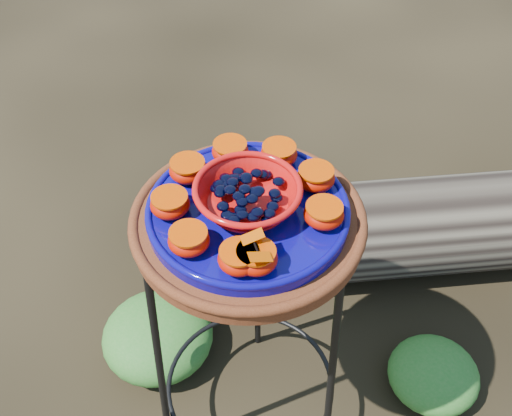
# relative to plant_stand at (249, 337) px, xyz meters

# --- Properties ---
(ground) EXTENTS (60.00, 60.00, 0.00)m
(ground) POSITION_rel_plant_stand_xyz_m (0.00, 0.00, -0.35)
(ground) COLOR black
(plant_stand) EXTENTS (0.44, 0.44, 0.70)m
(plant_stand) POSITION_rel_plant_stand_xyz_m (0.00, 0.00, 0.00)
(plant_stand) COLOR black
(plant_stand) RESTS_ON ground
(terracotta_saucer) EXTENTS (0.42, 0.42, 0.03)m
(terracotta_saucer) POSITION_rel_plant_stand_xyz_m (0.00, 0.00, 0.37)
(terracotta_saucer) COLOR #4D1F0B
(terracotta_saucer) RESTS_ON plant_stand
(cobalt_plate) EXTENTS (0.36, 0.36, 0.02)m
(cobalt_plate) POSITION_rel_plant_stand_xyz_m (0.00, 0.00, 0.40)
(cobalt_plate) COLOR #120B5D
(cobalt_plate) RESTS_ON terracotta_saucer
(red_bowl) EXTENTS (0.18, 0.18, 0.05)m
(red_bowl) POSITION_rel_plant_stand_xyz_m (0.00, 0.00, 0.43)
(red_bowl) COLOR red
(red_bowl) RESTS_ON cobalt_plate
(glass_gems) EXTENTS (0.14, 0.14, 0.02)m
(glass_gems) POSITION_rel_plant_stand_xyz_m (0.00, 0.00, 0.47)
(glass_gems) COLOR black
(glass_gems) RESTS_ON red_bowl
(orange_half_0) EXTENTS (0.07, 0.07, 0.04)m
(orange_half_0) POSITION_rel_plant_stand_xyz_m (0.03, -0.13, 0.43)
(orange_half_0) COLOR #B21101
(orange_half_0) RESTS_ON cobalt_plate
(orange_half_1) EXTENTS (0.07, 0.07, 0.04)m
(orange_half_1) POSITION_rel_plant_stand_xyz_m (0.13, -0.02, 0.43)
(orange_half_1) COLOR #B21101
(orange_half_1) RESTS_ON cobalt_plate
(orange_half_2) EXTENTS (0.07, 0.07, 0.04)m
(orange_half_2) POSITION_rel_plant_stand_xyz_m (0.12, 0.07, 0.43)
(orange_half_2) COLOR #B21101
(orange_half_2) RESTS_ON cobalt_plate
(orange_half_3) EXTENTS (0.07, 0.07, 0.04)m
(orange_half_3) POSITION_rel_plant_stand_xyz_m (0.05, 0.13, 0.43)
(orange_half_3) COLOR #B21101
(orange_half_3) RESTS_ON cobalt_plate
(orange_half_4) EXTENTS (0.07, 0.07, 0.04)m
(orange_half_4) POSITION_rel_plant_stand_xyz_m (-0.05, 0.13, 0.43)
(orange_half_4) COLOR #B21101
(orange_half_4) RESTS_ON cobalt_plate
(orange_half_5) EXTENTS (0.07, 0.07, 0.04)m
(orange_half_5) POSITION_rel_plant_stand_xyz_m (-0.12, 0.07, 0.43)
(orange_half_5) COLOR #B21101
(orange_half_5) RESTS_ON cobalt_plate
(orange_half_6) EXTENTS (0.07, 0.07, 0.04)m
(orange_half_6) POSITION_rel_plant_stand_xyz_m (-0.13, -0.02, 0.43)
(orange_half_6) COLOR #B21101
(orange_half_6) RESTS_ON cobalt_plate
(orange_half_7) EXTENTS (0.07, 0.07, 0.04)m
(orange_half_7) POSITION_rel_plant_stand_xyz_m (-0.09, -0.10, 0.43)
(orange_half_7) COLOR #B21101
(orange_half_7) RESTS_ON cobalt_plate
(orange_half_8) EXTENTS (0.07, 0.07, 0.04)m
(orange_half_8) POSITION_rel_plant_stand_xyz_m (-0.00, -0.13, 0.43)
(orange_half_8) COLOR #B21101
(orange_half_8) RESTS_ON cobalt_plate
(butterfly) EXTENTS (0.09, 0.08, 0.01)m
(butterfly) POSITION_rel_plant_stand_xyz_m (0.03, -0.13, 0.45)
(butterfly) COLOR #C34700
(butterfly) RESTS_ON orange_half_0
(driftwood_log) EXTENTS (1.65, 0.72, 0.30)m
(driftwood_log) POSITION_rel_plant_stand_xyz_m (0.50, 0.57, -0.20)
(driftwood_log) COLOR black
(driftwood_log) RESTS_ON ground
(foliage_left) EXTENTS (0.30, 0.30, 0.15)m
(foliage_left) POSITION_rel_plant_stand_xyz_m (-0.27, 0.17, -0.27)
(foliage_left) COLOR #246C1F
(foliage_left) RESTS_ON ground
(foliage_right) EXTENTS (0.24, 0.24, 0.12)m
(foliage_right) POSITION_rel_plant_stand_xyz_m (0.47, 0.12, -0.29)
(foliage_right) COLOR #246C1F
(foliage_right) RESTS_ON ground
(foliage_back) EXTENTS (0.31, 0.31, 0.15)m
(foliage_back) POSITION_rel_plant_stand_xyz_m (-0.10, 0.58, -0.27)
(foliage_back) COLOR #246C1F
(foliage_back) RESTS_ON ground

